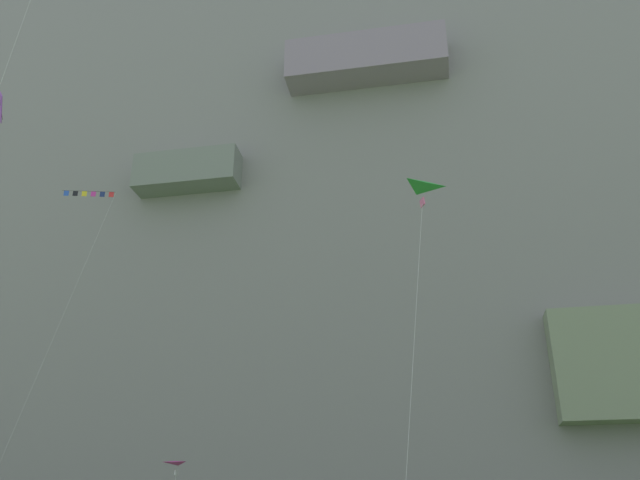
% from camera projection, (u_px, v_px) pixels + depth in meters
% --- Properties ---
extents(cliff_face, '(180.00, 30.95, 84.08)m').
position_uv_depth(cliff_face, '(383.00, 204.00, 83.53)').
color(cliff_face, gray).
rests_on(cliff_face, ground).
extents(kite_delta_upper_right, '(1.91, 2.26, 7.50)m').
position_uv_depth(kite_delta_upper_right, '(178.00, 475.00, 43.58)').
color(kite_delta_upper_right, '#CC3399').
rests_on(kite_delta_upper_right, ground).
extents(kite_delta_low_left, '(2.08, 6.04, 16.14)m').
position_uv_depth(kite_delta_low_left, '(417.00, 214.00, 27.10)').
color(kite_delta_low_left, green).
rests_on(kite_delta_low_left, ground).
extents(kite_banner_far_right, '(4.78, 4.70, 29.21)m').
position_uv_depth(kite_banner_far_right, '(82.00, 218.00, 52.51)').
color(kite_banner_far_right, black).
rests_on(kite_banner_far_right, ground).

